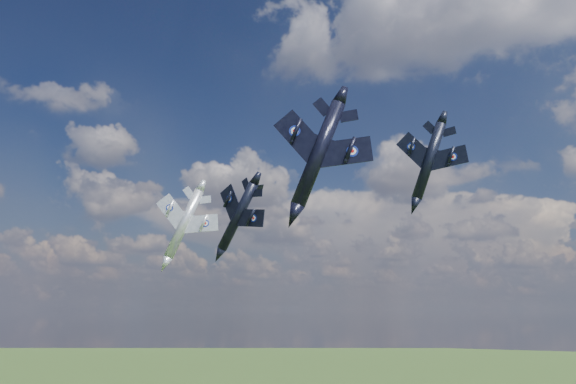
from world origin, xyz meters
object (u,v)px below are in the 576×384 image
at_px(jet_lead_navy, 238,216).
at_px(jet_right_navy, 318,153).
at_px(jet_left_silver, 184,224).
at_px(jet_high_navy, 429,161).

relative_size(jet_lead_navy, jet_right_navy, 0.89).
relative_size(jet_lead_navy, jet_left_silver, 0.81).
height_order(jet_lead_navy, jet_left_silver, jet_left_silver).
bearing_deg(jet_right_navy, jet_left_silver, 124.84).
distance_m(jet_lead_navy, jet_high_navy, 29.38).
bearing_deg(jet_left_silver, jet_lead_navy, -58.25).
bearing_deg(jet_lead_navy, jet_left_silver, 157.16).
bearing_deg(jet_left_silver, jet_right_navy, -59.21).
xyz_separation_m(jet_lead_navy, jet_right_navy, (16.41, -13.05, 2.98)).
relative_size(jet_high_navy, jet_left_silver, 0.97).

